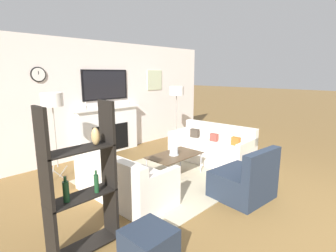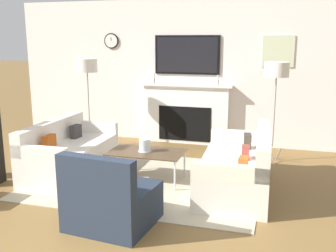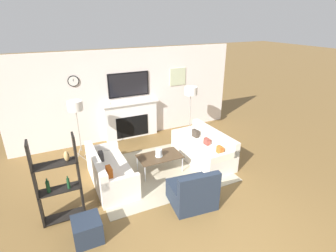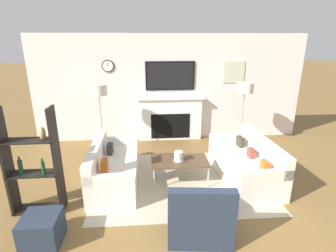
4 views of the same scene
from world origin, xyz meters
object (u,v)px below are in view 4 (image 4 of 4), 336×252
(coffee_table, at_px, (180,162))
(floor_lamp_right, at_px, (245,89))
(armchair, at_px, (199,216))
(couch_left, at_px, (113,170))
(hurricane_candle, at_px, (179,157))
(ottoman, at_px, (42,230))
(floor_lamp_left, at_px, (99,91))
(couch_right, at_px, (246,165))
(shelf_unit, at_px, (33,164))

(coffee_table, distance_m, floor_lamp_right, 2.46)
(armchair, bearing_deg, coffee_table, 93.87)
(couch_left, distance_m, hurricane_candle, 1.23)
(floor_lamp_right, height_order, ottoman, floor_lamp_right)
(floor_lamp_left, bearing_deg, couch_right, -26.22)
(couch_right, height_order, floor_lamp_left, floor_lamp_left)
(armchair, bearing_deg, hurricane_candle, 94.74)
(floor_lamp_left, height_order, floor_lamp_right, floor_lamp_left)
(couch_right, relative_size, armchair, 2.02)
(armchair, bearing_deg, shelf_unit, 163.37)
(couch_right, xyz_separation_m, shelf_unit, (-3.56, -0.72, 0.52))
(couch_left, height_order, ottoman, couch_left)
(couch_left, xyz_separation_m, hurricane_candle, (1.21, -0.01, 0.22))
(couch_right, relative_size, ottoman, 3.96)
(couch_left, relative_size, shelf_unit, 1.03)
(couch_left, height_order, coffee_table, couch_left)
(armchair, relative_size, shelf_unit, 0.55)
(couch_left, relative_size, floor_lamp_left, 1.05)
(armchair, relative_size, floor_lamp_left, 0.56)
(armchair, xyz_separation_m, hurricane_candle, (-0.12, 1.41, 0.23))
(couch_right, xyz_separation_m, floor_lamp_right, (0.39, 1.43, 1.19))
(couch_left, bearing_deg, hurricane_candle, -0.61)
(hurricane_candle, bearing_deg, coffee_table, -4.38)
(coffee_table, bearing_deg, floor_lamp_left, 138.34)
(coffee_table, height_order, ottoman, coffee_table)
(coffee_table, bearing_deg, ottoman, -144.00)
(hurricane_candle, distance_m, ottoman, 2.44)
(couch_right, distance_m, shelf_unit, 3.67)
(shelf_unit, bearing_deg, coffee_table, 17.07)
(coffee_table, height_order, floor_lamp_left, floor_lamp_left)
(couch_left, distance_m, floor_lamp_left, 1.91)
(couch_left, distance_m, coffee_table, 1.24)
(hurricane_candle, relative_size, floor_lamp_left, 0.11)
(armchair, height_order, hurricane_candle, armchair)
(floor_lamp_left, distance_m, shelf_unit, 2.35)
(ottoman, bearing_deg, couch_left, 62.93)
(shelf_unit, bearing_deg, floor_lamp_right, 28.57)
(floor_lamp_right, bearing_deg, couch_left, -153.68)
(hurricane_candle, distance_m, shelf_unit, 2.39)
(couch_right, distance_m, floor_lamp_left, 3.45)
(couch_right, relative_size, shelf_unit, 1.11)
(couch_left, relative_size, ottoman, 3.66)
(hurricane_candle, height_order, floor_lamp_right, floor_lamp_right)
(floor_lamp_left, bearing_deg, couch_left, -74.55)
(floor_lamp_right, bearing_deg, floor_lamp_left, -180.00)
(floor_lamp_right, xyz_separation_m, ottoman, (-3.64, -2.89, -1.27))
(floor_lamp_left, bearing_deg, ottoman, -96.80)
(hurricane_candle, height_order, ottoman, hurricane_candle)
(armchair, height_order, coffee_table, armchair)
(hurricane_candle, bearing_deg, shelf_unit, -162.74)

